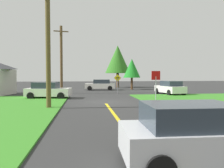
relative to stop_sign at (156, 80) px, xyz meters
The scene contains 12 objects.
ground_plane 4.69m from the stop_sign, 167.21° to the left, with size 120.00×120.00×0.00m, color #323232.
lane_stripe_center 8.41m from the stop_sign, 120.77° to the right, with size 0.20×14.00×0.01m, color yellow.
stop_sign is the anchor object (origin of this frame).
car_behind_on_main_road 12.95m from the stop_sign, 103.46° to the right, with size 4.22×2.23×1.62m.
car_approaching_junction 16.41m from the stop_sign, 102.24° to the left, with size 4.66×2.41×1.62m.
car_on_crossroad 8.51m from the stop_sign, 60.17° to the left, with size 2.57×4.51×1.62m.
parked_car_near_building 10.70m from the stop_sign, 153.74° to the left, with size 4.51×2.63×1.62m.
utility_pole_near 9.04m from the stop_sign, 166.11° to the right, with size 1.79×0.42×8.67m.
utility_pole_mid 13.63m from the stop_sign, 130.72° to the left, with size 1.79×0.47×8.37m.
direction_sign 9.16m from the stop_sign, 101.89° to the left, with size 0.91×0.09×2.41m.
oak_tree_left 22.84m from the stop_sign, 89.50° to the left, with size 4.62×4.62×7.74m.
pine_tree_center 16.79m from the stop_sign, 84.60° to the left, with size 2.71×2.71×4.89m.
Camera 1 is at (-1.76, -18.86, 2.36)m, focal length 35.53 mm.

